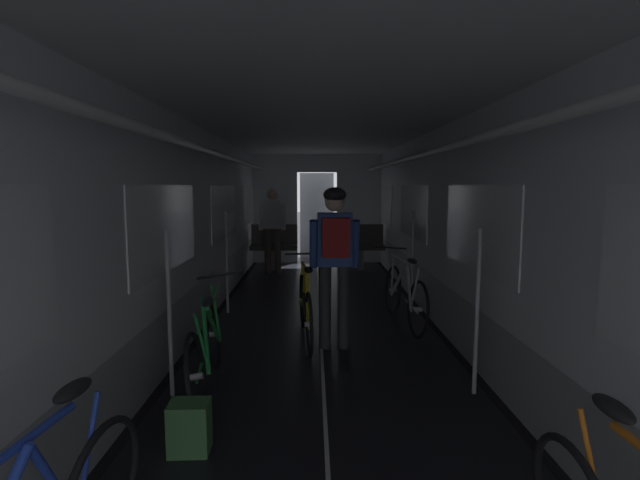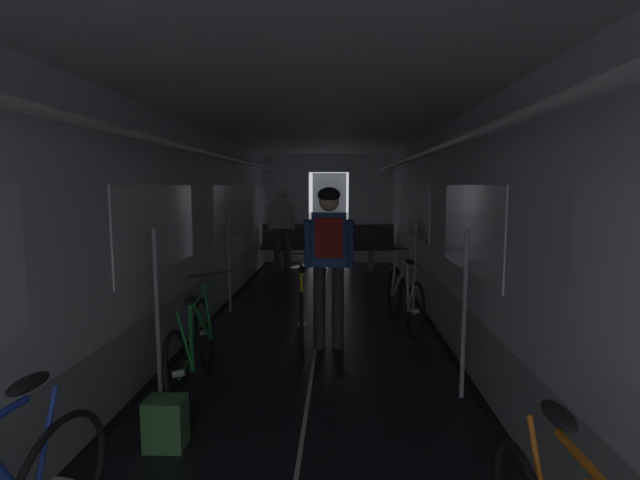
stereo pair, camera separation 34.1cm
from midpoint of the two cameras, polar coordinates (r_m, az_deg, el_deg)
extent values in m
cube|color=black|center=(5.46, -13.92, -12.24)|extent=(0.08, 11.50, 0.01)
cube|color=black|center=(5.42, 16.85, -12.48)|extent=(0.08, 11.50, 0.01)
cube|color=beige|center=(5.25, 1.39, -12.81)|extent=(0.03, 11.27, 0.00)
cube|color=#9EA0A5|center=(5.40, -15.04, -9.19)|extent=(0.12, 11.50, 0.60)
cube|color=silver|center=(5.21, -15.44, 3.90)|extent=(0.12, 11.50, 1.85)
cube|color=white|center=(4.66, -16.77, 1.41)|extent=(0.02, 1.90, 0.80)
cube|color=white|center=(7.43, -9.49, 3.41)|extent=(0.02, 1.90, 0.80)
cube|color=white|center=(10.25, -6.19, 4.30)|extent=(0.02, 1.90, 0.80)
cube|color=yellow|center=(4.94, -15.65, 1.72)|extent=(0.01, 0.20, 0.28)
cylinder|color=white|center=(5.13, -11.96, 10.38)|extent=(0.07, 11.04, 0.07)
cylinder|color=#B7BABF|center=(4.17, -16.79, -8.23)|extent=(0.04, 0.04, 1.40)
cylinder|color=#B7BABF|center=(6.63, -9.42, -2.61)|extent=(0.04, 0.04, 1.40)
cube|color=#9EA0A5|center=(5.36, 18.00, -9.43)|extent=(0.12, 11.50, 0.60)
cube|color=silver|center=(5.16, 18.48, 3.77)|extent=(0.12, 11.50, 1.85)
cube|color=white|center=(4.61, 19.59, 1.26)|extent=(0.02, 1.90, 0.80)
cube|color=white|center=(7.39, 13.03, 3.32)|extent=(0.02, 1.90, 0.80)
cube|color=white|center=(10.23, 10.08, 4.23)|extent=(0.02, 1.90, 0.80)
cube|color=yellow|center=(4.83, 18.79, 1.51)|extent=(0.01, 0.20, 0.28)
cylinder|color=white|center=(5.09, 14.98, 10.34)|extent=(0.07, 11.04, 0.07)
cylinder|color=#B7BABF|center=(4.12, 19.27, -8.50)|extent=(0.04, 0.04, 1.40)
cylinder|color=#B7BABF|center=(6.60, 12.75, -2.73)|extent=(0.04, 0.04, 1.40)
cube|color=silver|center=(10.83, -3.08, 3.78)|extent=(1.00, 0.12, 2.45)
cube|color=silver|center=(10.81, 7.01, 3.74)|extent=(1.00, 0.12, 2.45)
cube|color=silver|center=(10.78, 1.98, 9.22)|extent=(0.90, 0.12, 0.40)
cube|color=#4C4F54|center=(11.49, 1.99, 2.94)|extent=(0.81, 0.04, 2.05)
cube|color=white|center=(5.02, 1.47, 15.32)|extent=(3.14, 11.62, 0.12)
cylinder|color=gray|center=(9.87, -3.34, -2.35)|extent=(0.12, 0.12, 0.44)
cube|color=#47423D|center=(9.84, -3.35, -0.80)|extent=(0.96, 0.44, 0.10)
cube|color=#47423D|center=(10.00, -3.26, 0.76)|extent=(0.96, 0.08, 0.40)
torus|color=gray|center=(10.06, -5.69, 1.92)|extent=(0.14, 0.14, 0.02)
cylinder|color=gray|center=(9.86, 7.13, -2.41)|extent=(0.12, 0.12, 0.44)
cube|color=#47423D|center=(9.82, 7.15, -0.85)|extent=(0.96, 0.44, 0.10)
cube|color=#47423D|center=(9.98, 7.08, 0.71)|extent=(0.96, 0.08, 0.40)
torus|color=gray|center=(9.97, 4.62, 1.89)|extent=(0.14, 0.14, 0.02)
cylinder|color=#2342B7|center=(2.44, -29.95, -23.55)|extent=(0.04, 0.35, 0.55)
cylinder|color=#2342B7|center=(2.59, -26.72, -21.01)|extent=(0.07, 0.16, 0.49)
ellipsoid|color=black|center=(2.44, -28.20, -15.03)|extent=(0.12, 0.25, 0.07)
torus|color=black|center=(5.57, 13.14, -8.30)|extent=(0.16, 0.68, 0.67)
cylinder|color=#B2B2B7|center=(5.57, 13.14, -8.30)|extent=(0.10, 0.06, 0.06)
torus|color=black|center=(6.52, 10.44, -6.06)|extent=(0.16, 0.68, 0.67)
cylinder|color=#B2B2B7|center=(6.52, 10.44, -6.06)|extent=(0.10, 0.06, 0.06)
cylinder|color=#ADAFB5|center=(6.17, 11.08, -4.71)|extent=(0.14, 0.54, 0.56)
cylinder|color=#ADAFB5|center=(5.79, 12.16, -5.48)|extent=(0.04, 0.35, 0.55)
cylinder|color=#ADAFB5|center=(5.97, 11.34, -2.51)|extent=(0.13, 0.82, 0.04)
cylinder|color=#ADAFB5|center=(5.57, 12.80, -5.73)|extent=(0.08, 0.16, 0.49)
cylinder|color=#ADAFB5|center=(5.78, 12.47, -7.96)|extent=(0.08, 0.45, 0.07)
cylinder|color=#ADAFB5|center=(6.44, 10.39, -4.02)|extent=(0.06, 0.09, 0.49)
cylinder|color=black|center=(6.00, 11.86, -7.64)|extent=(0.04, 0.17, 0.17)
ellipsoid|color=black|center=(5.56, 12.51, -2.59)|extent=(0.12, 0.25, 0.07)
cylinder|color=black|center=(6.40, 10.19, -0.99)|extent=(0.44, 0.08, 0.06)
torus|color=black|center=(3.82, -14.11, -15.36)|extent=(0.19, 0.68, 0.67)
cylinder|color=#B2B2B7|center=(3.82, -14.11, -15.36)|extent=(0.10, 0.06, 0.06)
torus|color=black|center=(4.77, -11.68, -10.83)|extent=(0.19, 0.68, 0.67)
cylinder|color=#B2B2B7|center=(4.77, -11.68, -10.83)|extent=(0.10, 0.06, 0.06)
cylinder|color=#1E8438|center=(4.40, -11.97, -9.35)|extent=(0.08, 0.55, 0.56)
cylinder|color=#1E8438|center=(4.01, -12.91, -10.94)|extent=(0.14, 0.34, 0.55)
cylinder|color=#1E8438|center=(4.18, -11.87, -6.48)|extent=(0.11, 0.82, 0.04)
cylinder|color=#1E8438|center=(3.80, -13.47, -11.63)|extent=(0.08, 0.17, 0.49)
cylinder|color=#1E8438|center=(4.03, -13.51, -14.47)|extent=(0.07, 0.45, 0.07)
cylinder|color=#1E8438|center=(4.67, -11.38, -8.14)|extent=(0.10, 0.08, 0.49)
cylinder|color=black|center=(4.25, -12.97, -13.68)|extent=(0.05, 0.17, 0.17)
ellipsoid|color=black|center=(3.76, -12.79, -7.07)|extent=(0.12, 0.25, 0.07)
cylinder|color=black|center=(4.61, -10.83, -4.00)|extent=(0.44, 0.06, 0.09)
ellipsoid|color=black|center=(2.20, 31.00, -17.69)|extent=(0.10, 0.24, 0.07)
cylinder|color=#2D2D33|center=(5.13, 1.84, -8.07)|extent=(0.13, 0.13, 0.90)
cylinder|color=#2D2D33|center=(5.14, 4.10, -8.06)|extent=(0.13, 0.13, 0.90)
cube|color=#2D4C99|center=(5.00, 3.02, 0.06)|extent=(0.37, 0.23, 0.56)
cylinder|color=#2D4C99|center=(5.02, 0.50, -0.48)|extent=(0.09, 0.20, 0.53)
cylinder|color=#2D4C99|center=(5.04, 5.51, -0.49)|extent=(0.09, 0.20, 0.53)
sphere|color=beige|center=(4.97, 3.05, 4.64)|extent=(0.21, 0.21, 0.21)
ellipsoid|color=black|center=(4.97, 3.05, 5.45)|extent=(0.25, 0.29, 0.16)
cube|color=maroon|center=(4.83, 3.09, 0.30)|extent=(0.28, 0.17, 0.40)
torus|color=black|center=(4.92, -0.20, -10.10)|extent=(0.10, 0.67, 0.67)
cylinder|color=#B2B2B7|center=(4.92, -0.20, -10.10)|extent=(0.09, 0.06, 0.05)
torus|color=black|center=(5.90, -0.65, -7.27)|extent=(0.10, 0.67, 0.67)
cylinder|color=#B2B2B7|center=(5.90, -0.65, -7.27)|extent=(0.09, 0.06, 0.05)
cylinder|color=yellow|center=(5.55, -0.50, -5.84)|extent=(0.08, 0.54, 0.56)
cylinder|color=yellow|center=(5.15, -0.32, -6.81)|extent=(0.07, 0.34, 0.55)
cylinder|color=yellow|center=(5.34, -0.40, -3.42)|extent=(0.11, 0.82, 0.03)
cylinder|color=yellow|center=(4.92, -0.21, -7.16)|extent=(0.03, 0.17, 0.49)
cylinder|color=yellow|center=(5.14, -0.32, -9.62)|extent=(0.06, 0.45, 0.07)
cylinder|color=yellow|center=(5.82, -0.61, -5.02)|extent=(0.04, 0.09, 0.49)
cylinder|color=black|center=(5.36, -0.43, -9.18)|extent=(0.03, 0.17, 0.17)
ellipsoid|color=black|center=(4.91, -0.19, -3.59)|extent=(0.11, 0.25, 0.06)
cylinder|color=black|center=(5.78, -0.58, -1.65)|extent=(0.44, 0.06, 0.03)
cylinder|color=brown|center=(9.54, -2.94, -1.27)|extent=(0.13, 0.13, 0.90)
cylinder|color=brown|center=(9.56, -4.13, -1.26)|extent=(0.13, 0.13, 0.90)
cube|color=silver|center=(9.47, -3.56, 3.11)|extent=(0.36, 0.22, 0.56)
cylinder|color=silver|center=(9.44, -2.24, 2.80)|extent=(0.09, 0.20, 0.53)
cylinder|color=silver|center=(9.48, -4.90, 2.80)|extent=(0.09, 0.20, 0.53)
sphere|color=beige|center=(9.46, -3.58, 5.53)|extent=(0.21, 0.21, 0.21)
cube|color=#3D703D|center=(3.49, -15.25, -20.53)|extent=(0.27, 0.21, 0.34)
camera|label=1|loc=(0.17, -88.40, 0.18)|focal=26.60mm
camera|label=2|loc=(0.17, 91.60, -0.18)|focal=26.60mm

